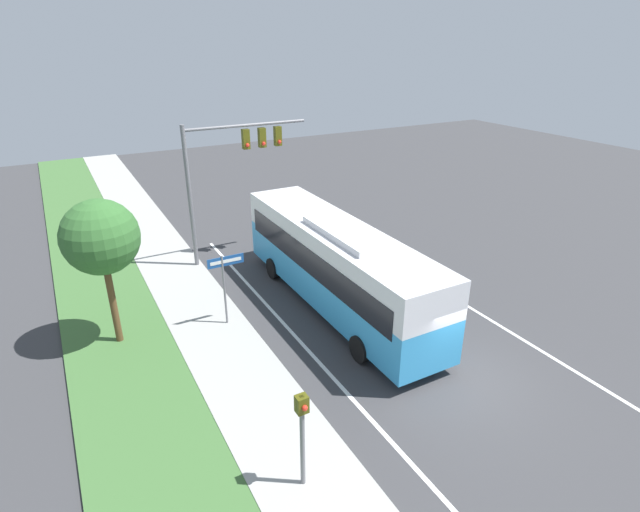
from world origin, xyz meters
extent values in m
plane|color=#38383A|center=(0.00, 0.00, 0.00)|extent=(80.00, 80.00, 0.00)
cube|color=#9E9E99|center=(-6.20, 0.00, 0.06)|extent=(2.80, 80.00, 0.12)
cube|color=#3D6633|center=(-9.40, 0.00, 0.05)|extent=(3.60, 80.00, 0.10)
cube|color=silver|center=(-3.60, 0.00, 0.00)|extent=(0.14, 30.00, 0.01)
cube|color=silver|center=(3.60, 0.00, 0.00)|extent=(0.14, 30.00, 0.01)
cube|color=#3393D1|center=(-1.15, 5.98, 1.26)|extent=(2.47, 11.72, 1.66)
cube|color=silver|center=(-1.15, 5.98, 2.77)|extent=(2.47, 11.72, 1.36)
cube|color=black|center=(-1.15, 5.98, 2.31)|extent=(2.51, 10.78, 1.03)
cube|color=silver|center=(-1.15, 5.10, 3.57)|extent=(1.73, 4.10, 0.24)
cylinder|color=black|center=(-2.34, 9.61, 0.48)|extent=(0.28, 0.96, 0.96)
cylinder|color=black|center=(0.03, 9.61, 0.48)|extent=(0.28, 0.96, 0.96)
cylinder|color=black|center=(-2.34, 2.35, 0.48)|extent=(0.28, 0.96, 0.96)
cylinder|color=black|center=(0.03, 2.35, 0.48)|extent=(0.28, 0.96, 0.96)
cylinder|color=slate|center=(-5.05, 12.47, 3.35)|extent=(0.20, 0.20, 6.69)
cylinder|color=slate|center=(-2.14, 12.47, 6.44)|extent=(5.83, 0.14, 0.14)
cube|color=#47470F|center=(-2.21, 12.47, 5.82)|extent=(0.32, 0.28, 0.90)
sphere|color=red|center=(-2.21, 12.29, 5.57)|extent=(0.18, 0.18, 0.18)
cube|color=#47470F|center=(-1.41, 12.47, 5.82)|extent=(0.32, 0.28, 0.90)
sphere|color=red|center=(-1.41, 12.29, 5.57)|extent=(0.18, 0.18, 0.18)
cube|color=#47470F|center=(-0.61, 12.47, 5.82)|extent=(0.32, 0.28, 0.90)
sphere|color=red|center=(-0.61, 12.29, 5.57)|extent=(0.18, 0.18, 0.18)
cylinder|color=slate|center=(-6.38, -1.35, 1.38)|extent=(0.12, 0.12, 2.77)
cube|color=#47470F|center=(-6.38, -1.35, 2.55)|extent=(0.28, 0.24, 0.44)
sphere|color=red|center=(-6.38, -1.50, 2.55)|extent=(0.14, 0.14, 0.14)
cylinder|color=slate|center=(-5.54, 6.70, 1.45)|extent=(0.08, 0.08, 2.91)
cube|color=#19478C|center=(-5.40, 6.70, 2.67)|extent=(1.37, 0.03, 0.37)
cube|color=white|center=(-5.40, 6.68, 2.67)|extent=(1.17, 0.01, 0.13)
cylinder|color=brown|center=(-9.33, 7.46, 1.72)|extent=(0.24, 0.24, 3.24)
sphere|color=#33662D|center=(-9.33, 7.46, 4.10)|extent=(2.54, 2.54, 2.54)
camera|label=1|loc=(-10.32, -9.39, 10.19)|focal=28.00mm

